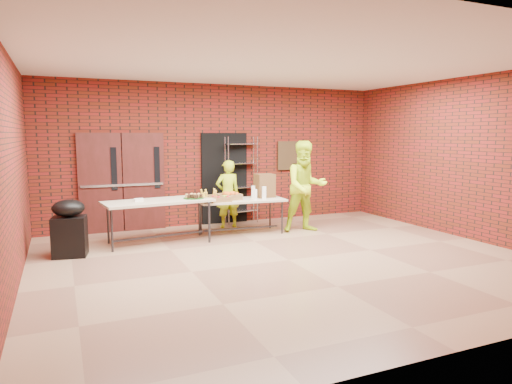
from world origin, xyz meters
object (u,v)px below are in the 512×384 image
volunteer_woman (228,194)px  volunteer_man (306,186)px  table_right (242,202)px  covered_grill (69,228)px  table_left (158,204)px  coffee_dispenser (264,186)px  wire_rack (241,180)px

volunteer_woman → volunteer_man: bearing=143.9°
table_right → covered_grill: covered_grill is taller
table_left → coffee_dispenser: (2.32, 0.24, 0.22)m
coffee_dispenser → volunteer_woman: bearing=132.9°
volunteer_man → wire_rack: bearing=131.2°
table_left → volunteer_woman: volunteer_woman is taller
wire_rack → volunteer_woman: bearing=-152.7°
wire_rack → table_right: size_ratio=1.10×
wire_rack → table_left: wire_rack is taller
table_right → volunteer_woman: bearing=96.1°
wire_rack → covered_grill: size_ratio=2.06×
coffee_dispenser → volunteer_man: size_ratio=0.26×
table_right → coffee_dispenser: bearing=15.9°
coffee_dispenser → table_right: bearing=-168.2°
covered_grill → volunteer_man: volunteer_man is taller
wire_rack → table_left: 2.56m
coffee_dispenser → wire_rack: bearing=96.6°
wire_rack → volunteer_woman: wire_rack is taller
volunteer_man → volunteer_woman: bearing=152.0°
covered_grill → volunteer_woman: bearing=31.0°
wire_rack → coffee_dispenser: 1.05m
table_left → table_right: table_left is taller
table_right → volunteer_woman: volunteer_woman is taller
volunteer_woman → table_left: bearing=28.3°
covered_grill → coffee_dispenser: bearing=19.0°
table_right → covered_grill: size_ratio=1.87×
table_right → volunteer_man: bearing=-7.2°
covered_grill → volunteer_woman: 3.53m
table_right → volunteer_woman: (-0.03, 0.77, 0.08)m
table_left → covered_grill: bearing=-174.6°
volunteer_man → coffee_dispenser: bearing=162.3°
wire_rack → coffee_dispenser: bearing=-95.2°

